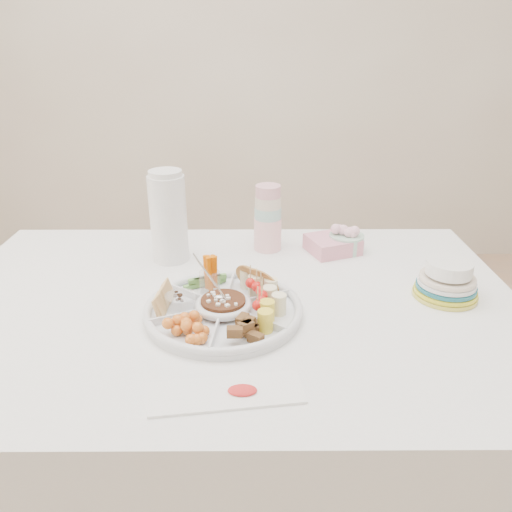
{
  "coord_description": "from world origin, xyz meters",
  "views": [
    {
      "loc": [
        0.06,
        -1.13,
        1.39
      ],
      "look_at": [
        0.07,
        0.02,
        0.87
      ],
      "focal_mm": 35.0,
      "sensor_mm": 36.0,
      "label": 1
    }
  ],
  "objects_px": {
    "dining_table": "(232,415)",
    "thermos": "(168,216)",
    "plate_stack": "(447,278)",
    "party_tray": "(223,307)"
  },
  "relations": [
    {
      "from": "thermos",
      "to": "plate_stack",
      "type": "bearing_deg",
      "value": -17.75
    },
    {
      "from": "dining_table",
      "to": "party_tray",
      "type": "xyz_separation_m",
      "value": [
        -0.01,
        -0.08,
        0.4
      ]
    },
    {
      "from": "thermos",
      "to": "dining_table",
      "type": "bearing_deg",
      "value": -54.12
    },
    {
      "from": "dining_table",
      "to": "thermos",
      "type": "distance_m",
      "value": 0.61
    },
    {
      "from": "party_tray",
      "to": "plate_stack",
      "type": "bearing_deg",
      "value": 9.28
    },
    {
      "from": "dining_table",
      "to": "party_tray",
      "type": "relative_size",
      "value": 4.0
    },
    {
      "from": "dining_table",
      "to": "plate_stack",
      "type": "bearing_deg",
      "value": 1.9
    },
    {
      "from": "dining_table",
      "to": "thermos",
      "type": "xyz_separation_m",
      "value": [
        -0.19,
        0.26,
        0.52
      ]
    },
    {
      "from": "dining_table",
      "to": "party_tray",
      "type": "distance_m",
      "value": 0.41
    },
    {
      "from": "dining_table",
      "to": "party_tray",
      "type": "bearing_deg",
      "value": -97.76
    }
  ]
}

